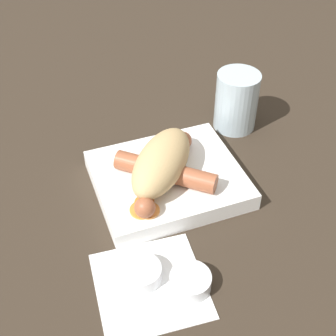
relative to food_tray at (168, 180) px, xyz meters
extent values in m
plane|color=#33281E|center=(0.00, 0.00, -0.01)|extent=(3.00, 3.00, 0.00)
cube|color=white|center=(0.00, 0.00, 0.00)|extent=(0.23, 0.19, 0.03)
ellipsoid|color=tan|center=(0.01, 0.01, 0.05)|extent=(0.16, 0.17, 0.06)
cylinder|color=#9E5638|center=(0.01, 0.01, 0.03)|extent=(0.14, 0.13, 0.03)
sphere|color=#9E5638|center=(0.06, 0.07, 0.03)|extent=(0.03, 0.03, 0.03)
sphere|color=#9E5638|center=(-0.04, -0.05, 0.03)|extent=(0.03, 0.03, 0.03)
cylinder|color=orange|center=(0.06, 0.05, 0.02)|extent=(0.03, 0.03, 0.00)
cylinder|color=orange|center=(0.06, 0.06, 0.02)|extent=(0.04, 0.04, 0.00)
cylinder|color=#F99E4C|center=(0.06, 0.06, 0.02)|extent=(0.03, 0.03, 0.00)
cylinder|color=#F99E4C|center=(0.06, 0.07, 0.02)|extent=(0.04, 0.04, 0.00)
cube|color=white|center=(0.09, 0.17, -0.01)|extent=(0.15, 0.15, 0.00)
cylinder|color=silver|center=(0.09, 0.15, 0.00)|extent=(0.05, 0.05, 0.02)
cylinder|color=maroon|center=(0.09, 0.15, -0.01)|extent=(0.05, 0.05, 0.01)
cylinder|color=silver|center=(0.04, 0.19, 0.00)|extent=(0.05, 0.05, 0.02)
cylinder|color=gold|center=(0.04, 0.19, -0.01)|extent=(0.05, 0.05, 0.01)
cylinder|color=silver|center=(-0.17, -0.11, 0.04)|extent=(0.08, 0.08, 0.11)
camera|label=1|loc=(0.19, 0.51, 0.52)|focal=50.00mm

